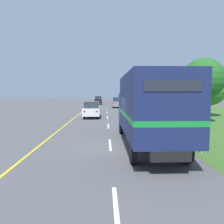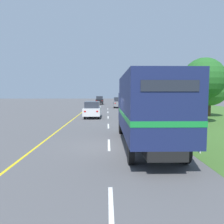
{
  "view_description": "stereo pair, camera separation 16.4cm",
  "coord_description": "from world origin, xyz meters",
  "px_view_note": "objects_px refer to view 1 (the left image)",
  "views": [
    {
      "loc": [
        -0.25,
        -11.09,
        2.74
      ],
      "look_at": [
        0.3,
        6.67,
        1.2
      ],
      "focal_mm": 35.0,
      "sensor_mm": 36.0,
      "label": 1
    },
    {
      "loc": [
        -0.09,
        -11.1,
        2.74
      ],
      "look_at": [
        0.3,
        6.67,
        1.2
      ],
      "focal_mm": 35.0,
      "sensor_mm": 36.0,
      "label": 2
    }
  ],
  "objects_px": {
    "highway_sign": "(191,105)",
    "delineator_post": "(202,142)",
    "horse_trailer_truck": "(148,108)",
    "lead_car_grey_ahead": "(117,102)",
    "lead_car_black_ahead": "(98,100)",
    "roadside_tree_mid": "(209,88)",
    "lead_car_white": "(92,109)",
    "roadside_tree_near": "(203,79)"
  },
  "relations": [
    {
      "from": "lead_car_grey_ahead",
      "to": "highway_sign",
      "type": "relative_size",
      "value": 1.34
    },
    {
      "from": "lead_car_white",
      "to": "lead_car_grey_ahead",
      "type": "xyz_separation_m",
      "value": [
        3.71,
        16.59,
        0.07
      ]
    },
    {
      "from": "horse_trailer_truck",
      "to": "roadside_tree_mid",
      "type": "xyz_separation_m",
      "value": [
        10.16,
        14.8,
        1.36
      ]
    },
    {
      "from": "lead_car_grey_ahead",
      "to": "highway_sign",
      "type": "bearing_deg",
      "value": -81.25
    },
    {
      "from": "lead_car_black_ahead",
      "to": "delineator_post",
      "type": "height_order",
      "value": "lead_car_black_ahead"
    },
    {
      "from": "delineator_post",
      "to": "highway_sign",
      "type": "bearing_deg",
      "value": 72.98
    },
    {
      "from": "delineator_post",
      "to": "lead_car_black_ahead",
      "type": "bearing_deg",
      "value": 97.9
    },
    {
      "from": "lead_car_white",
      "to": "delineator_post",
      "type": "xyz_separation_m",
      "value": [
        5.91,
        -14.72,
        -0.41
      ]
    },
    {
      "from": "lead_car_white",
      "to": "lead_car_grey_ahead",
      "type": "relative_size",
      "value": 1.08
    },
    {
      "from": "horse_trailer_truck",
      "to": "highway_sign",
      "type": "bearing_deg",
      "value": 48.72
    },
    {
      "from": "lead_car_grey_ahead",
      "to": "roadside_tree_mid",
      "type": "relative_size",
      "value": 0.73
    },
    {
      "from": "roadside_tree_near",
      "to": "delineator_post",
      "type": "height_order",
      "value": "roadside_tree_near"
    },
    {
      "from": "lead_car_white",
      "to": "roadside_tree_mid",
      "type": "xyz_separation_m",
      "value": [
        13.8,
        1.21,
        2.44
      ]
    },
    {
      "from": "horse_trailer_truck",
      "to": "delineator_post",
      "type": "bearing_deg",
      "value": -26.53
    },
    {
      "from": "highway_sign",
      "to": "roadside_tree_near",
      "type": "relative_size",
      "value": 0.5
    },
    {
      "from": "lead_car_grey_ahead",
      "to": "lead_car_black_ahead",
      "type": "relative_size",
      "value": 0.89
    },
    {
      "from": "horse_trailer_truck",
      "to": "lead_car_grey_ahead",
      "type": "xyz_separation_m",
      "value": [
        0.08,
        30.18,
        -1.01
      ]
    },
    {
      "from": "roadside_tree_mid",
      "to": "lead_car_white",
      "type": "bearing_deg",
      "value": -174.98
    },
    {
      "from": "lead_car_black_ahead",
      "to": "roadside_tree_near",
      "type": "distance_m",
      "value": 35.73
    },
    {
      "from": "lead_car_white",
      "to": "lead_car_grey_ahead",
      "type": "bearing_deg",
      "value": 77.39
    },
    {
      "from": "lead_car_grey_ahead",
      "to": "roadside_tree_near",
      "type": "bearing_deg",
      "value": -72.46
    },
    {
      "from": "lead_car_black_ahead",
      "to": "roadside_tree_mid",
      "type": "distance_m",
      "value": 31.52
    },
    {
      "from": "lead_car_white",
      "to": "delineator_post",
      "type": "relative_size",
      "value": 4.54
    },
    {
      "from": "lead_car_black_ahead",
      "to": "roadside_tree_mid",
      "type": "relative_size",
      "value": 0.82
    },
    {
      "from": "highway_sign",
      "to": "delineator_post",
      "type": "xyz_separation_m",
      "value": [
        -1.75,
        -5.71,
        -1.4
      ]
    },
    {
      "from": "lead_car_grey_ahead",
      "to": "highway_sign",
      "type": "distance_m",
      "value": 25.92
    },
    {
      "from": "delineator_post",
      "to": "lead_car_grey_ahead",
      "type": "bearing_deg",
      "value": 94.0
    },
    {
      "from": "horse_trailer_truck",
      "to": "lead_car_black_ahead",
      "type": "height_order",
      "value": "horse_trailer_truck"
    },
    {
      "from": "highway_sign",
      "to": "roadside_tree_mid",
      "type": "height_order",
      "value": "roadside_tree_mid"
    },
    {
      "from": "lead_car_black_ahead",
      "to": "roadside_tree_mid",
      "type": "xyz_separation_m",
      "value": [
        14.01,
        -28.14,
        2.36
      ]
    },
    {
      "from": "roadside_tree_near",
      "to": "roadside_tree_mid",
      "type": "relative_size",
      "value": 1.08
    },
    {
      "from": "roadside_tree_near",
      "to": "horse_trailer_truck",
      "type": "bearing_deg",
      "value": -127.12
    },
    {
      "from": "lead_car_white",
      "to": "roadside_tree_mid",
      "type": "bearing_deg",
      "value": 5.02
    },
    {
      "from": "lead_car_white",
      "to": "highway_sign",
      "type": "height_order",
      "value": "highway_sign"
    },
    {
      "from": "lead_car_white",
      "to": "roadside_tree_mid",
      "type": "distance_m",
      "value": 14.07
    },
    {
      "from": "highway_sign",
      "to": "lead_car_white",
      "type": "bearing_deg",
      "value": 130.33
    },
    {
      "from": "highway_sign",
      "to": "delineator_post",
      "type": "distance_m",
      "value": 6.13
    },
    {
      "from": "lead_car_white",
      "to": "lead_car_black_ahead",
      "type": "bearing_deg",
      "value": 90.41
    },
    {
      "from": "horse_trailer_truck",
      "to": "lead_car_black_ahead",
      "type": "relative_size",
      "value": 1.91
    },
    {
      "from": "horse_trailer_truck",
      "to": "highway_sign",
      "type": "distance_m",
      "value": 6.09
    },
    {
      "from": "lead_car_white",
      "to": "lead_car_black_ahead",
      "type": "xyz_separation_m",
      "value": [
        -0.21,
        29.35,
        0.09
      ]
    },
    {
      "from": "roadside_tree_mid",
      "to": "delineator_post",
      "type": "xyz_separation_m",
      "value": [
        -7.89,
        -15.93,
        -2.86
      ]
    }
  ]
}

